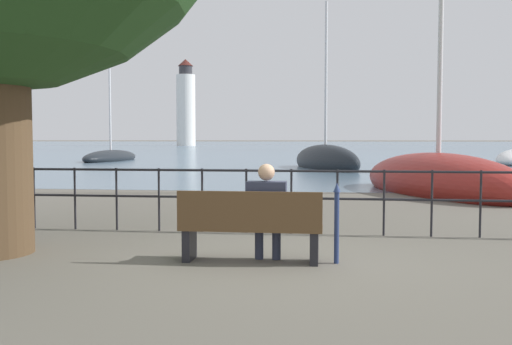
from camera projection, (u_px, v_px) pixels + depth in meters
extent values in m
plane|color=#605B51|center=(251.00, 261.00, 7.15)|extent=(1000.00, 1000.00, 0.00)
cube|color=slate|center=(325.00, 144.00, 165.04)|extent=(600.00, 300.00, 0.01)
cube|color=brown|center=(251.00, 228.00, 7.12)|extent=(1.78, 0.45, 0.05)
cube|color=brown|center=(249.00, 210.00, 6.91)|extent=(1.78, 0.04, 0.45)
cube|color=black|center=(189.00, 244.00, 7.23)|extent=(0.10, 0.41, 0.40)
cube|color=black|center=(314.00, 247.00, 7.04)|extent=(0.10, 0.41, 0.40)
cylinder|color=#2D3347|center=(259.00, 242.00, 7.28)|extent=(0.11, 0.11, 0.45)
cylinder|color=#2D3347|center=(276.00, 242.00, 7.25)|extent=(0.11, 0.11, 0.45)
cube|color=#2D3347|center=(267.00, 221.00, 7.16)|extent=(0.42, 0.26, 0.14)
cube|color=#2D3347|center=(266.00, 204.00, 7.06)|extent=(0.49, 0.24, 0.56)
sphere|color=tan|center=(266.00, 172.00, 7.04)|extent=(0.21, 0.21, 0.21)
cylinder|color=black|center=(34.00, 198.00, 9.75)|extent=(0.04, 0.04, 1.05)
cylinder|color=black|center=(75.00, 198.00, 9.66)|extent=(0.04, 0.04, 1.05)
cylinder|color=black|center=(117.00, 199.00, 9.57)|extent=(0.04, 0.04, 1.05)
cylinder|color=black|center=(159.00, 200.00, 9.48)|extent=(0.04, 0.04, 1.05)
cylinder|color=black|center=(202.00, 200.00, 9.38)|extent=(0.04, 0.04, 1.05)
cylinder|color=black|center=(246.00, 201.00, 9.29)|extent=(0.04, 0.04, 1.05)
cylinder|color=black|center=(291.00, 201.00, 9.20)|extent=(0.04, 0.04, 1.05)
cylinder|color=black|center=(337.00, 202.00, 9.11)|extent=(0.04, 0.04, 1.05)
cylinder|color=black|center=(384.00, 203.00, 9.02)|extent=(0.04, 0.04, 1.05)
cylinder|color=black|center=(432.00, 203.00, 8.93)|extent=(0.04, 0.04, 1.05)
cylinder|color=black|center=(481.00, 204.00, 8.83)|extent=(0.04, 0.04, 1.05)
cylinder|color=black|center=(269.00, 171.00, 9.22)|extent=(13.96, 0.04, 0.04)
cylinder|color=black|center=(269.00, 198.00, 9.24)|extent=(13.96, 0.04, 0.04)
cylinder|color=navy|center=(337.00, 228.00, 7.01)|extent=(0.06, 0.06, 0.88)
cone|color=navy|center=(337.00, 187.00, 6.98)|extent=(0.09, 0.09, 0.12)
ellipsoid|color=black|center=(325.00, 162.00, 29.02)|extent=(4.36, 7.24, 1.77)
cylinder|color=silver|center=(326.00, 77.00, 28.76)|extent=(0.14, 0.14, 7.54)
ellipsoid|color=black|center=(111.00, 158.00, 39.66)|extent=(2.25, 7.90, 1.08)
cylinder|color=silver|center=(110.00, 99.00, 39.41)|extent=(0.14, 0.14, 7.54)
ellipsoid|color=maroon|center=(438.00, 182.00, 15.99)|extent=(4.86, 7.52, 1.64)
cylinder|color=white|center=(186.00, 110.00, 122.50)|extent=(4.05, 4.05, 15.23)
cylinder|color=#2D2D33|center=(186.00, 70.00, 121.99)|extent=(2.83, 2.83, 1.86)
cone|color=#4C1E19|center=(186.00, 63.00, 121.89)|extent=(3.24, 3.24, 1.49)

